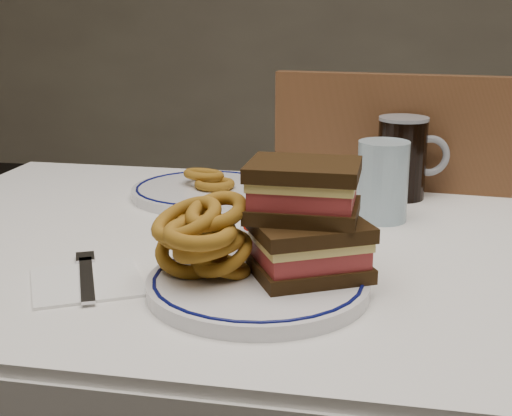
% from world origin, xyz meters
% --- Properties ---
extents(dining_table, '(1.27, 0.87, 0.75)m').
position_xyz_m(dining_table, '(0.00, 0.00, 0.64)').
color(dining_table, white).
rests_on(dining_table, floor).
extents(chair_far, '(0.48, 0.48, 0.97)m').
position_xyz_m(chair_far, '(0.17, 0.47, 0.53)').
color(chair_far, '#462C16').
rests_on(chair_far, floor).
extents(main_plate, '(0.27, 0.27, 0.02)m').
position_xyz_m(main_plate, '(0.01, -0.20, 0.76)').
color(main_plate, white).
rests_on(main_plate, dining_table).
extents(reuben_sandwich, '(0.17, 0.16, 0.14)m').
position_xyz_m(reuben_sandwich, '(0.07, -0.17, 0.84)').
color(reuben_sandwich, black).
rests_on(reuben_sandwich, main_plate).
extents(onion_rings_main, '(0.14, 0.14, 0.12)m').
position_xyz_m(onion_rings_main, '(-0.06, -0.20, 0.82)').
color(onion_rings_main, '#65390D').
rests_on(onion_rings_main, main_plate).
extents(ketchup_ramekin, '(0.06, 0.06, 0.03)m').
position_xyz_m(ketchup_ramekin, '(-0.01, -0.10, 0.79)').
color(ketchup_ramekin, white).
rests_on(ketchup_ramekin, main_plate).
extents(beer_mug, '(0.13, 0.09, 0.15)m').
position_xyz_m(beer_mug, '(0.18, 0.28, 0.83)').
color(beer_mug, black).
rests_on(beer_mug, dining_table).
extents(water_glass, '(0.08, 0.08, 0.13)m').
position_xyz_m(water_glass, '(0.15, 0.13, 0.81)').
color(water_glass, '#99B6C5').
rests_on(water_glass, dining_table).
extents(far_plate, '(0.27, 0.27, 0.02)m').
position_xyz_m(far_plate, '(-0.17, 0.22, 0.76)').
color(far_plate, white).
rests_on(far_plate, dining_table).
extents(onion_rings_far, '(0.10, 0.10, 0.03)m').
position_xyz_m(onion_rings_far, '(-0.16, 0.23, 0.78)').
color(onion_rings_far, '#65390D').
rests_on(onion_rings_far, far_plate).
extents(napkin_fork, '(0.18, 0.19, 0.01)m').
position_xyz_m(napkin_fork, '(-0.21, -0.21, 0.75)').
color(napkin_fork, white).
rests_on(napkin_fork, dining_table).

